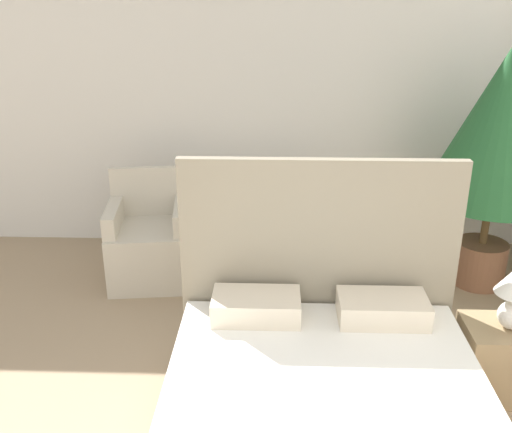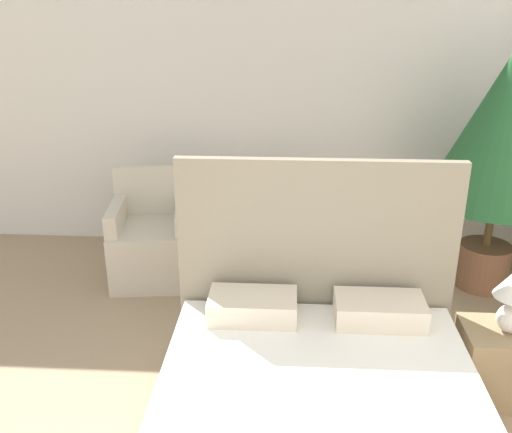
# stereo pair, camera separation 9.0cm
# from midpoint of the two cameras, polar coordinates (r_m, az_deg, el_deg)

# --- Properties ---
(wall_back) EXTENTS (10.00, 0.06, 2.90)m
(wall_back) POSITION_cam_midpoint_polar(r_m,az_deg,el_deg) (5.18, -1.65, 12.57)
(wall_back) COLOR white
(wall_back) RESTS_ON ground_plane
(armchair_near_window_left) EXTENTS (0.71, 0.71, 0.90)m
(armchair_near_window_left) POSITION_cam_midpoint_polar(r_m,az_deg,el_deg) (4.81, -11.11, -2.89)
(armchair_near_window_left) COLOR beige
(armchair_near_window_left) RESTS_ON ground_plane
(armchair_near_window_right) EXTENTS (0.65, 0.64, 0.90)m
(armchair_near_window_right) POSITION_cam_midpoint_polar(r_m,az_deg,el_deg) (4.69, 1.15, -3.13)
(armchair_near_window_right) COLOR beige
(armchair_near_window_right) RESTS_ON ground_plane
(potted_palm) EXTENTS (1.06, 1.06, 1.92)m
(potted_palm) POSITION_cam_midpoint_polar(r_m,az_deg,el_deg) (4.69, 22.76, 7.88)
(potted_palm) COLOR brown
(potted_palm) RESTS_ON ground_plane
(nightstand) EXTENTS (0.47, 0.38, 0.45)m
(nightstand) POSITION_cam_midpoint_polar(r_m,az_deg,el_deg) (3.77, 22.63, -13.05)
(nightstand) COLOR #937A56
(nightstand) RESTS_ON ground_plane
(side_table) EXTENTS (0.37, 0.37, 0.51)m
(side_table) POSITION_cam_midpoint_polar(r_m,az_deg,el_deg) (4.75, -5.02, -3.49)
(side_table) COLOR #B7AD93
(side_table) RESTS_ON ground_plane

